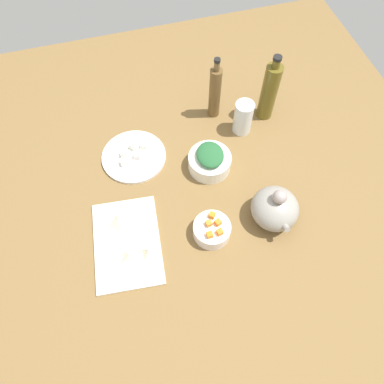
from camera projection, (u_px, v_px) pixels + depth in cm
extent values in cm
cube|color=brown|center=(192.00, 201.00, 128.87)|extent=(190.00, 190.00, 3.00)
cube|color=silver|center=(127.00, 243.00, 118.96)|extent=(33.11, 24.17, 1.00)
cylinder|color=white|center=(134.00, 156.00, 135.82)|extent=(23.67, 23.67, 1.20)
cylinder|color=white|center=(210.00, 162.00, 131.66)|extent=(15.36, 15.36, 6.03)
cylinder|color=white|center=(212.00, 230.00, 118.87)|extent=(12.24, 12.24, 5.28)
ellipsoid|color=gray|center=(275.00, 208.00, 118.99)|extent=(15.93, 15.53, 12.04)
sphere|color=#A49593|center=(280.00, 197.00, 112.21)|extent=(4.46, 4.46, 4.46)
cylinder|color=gray|center=(284.00, 225.00, 114.45)|extent=(5.38, 2.00, 3.93)
cylinder|color=brown|center=(215.00, 93.00, 137.53)|extent=(4.52, 4.52, 21.99)
cylinder|color=brown|center=(217.00, 66.00, 126.36)|extent=(2.03, 2.03, 3.73)
cylinder|color=black|center=(217.00, 60.00, 124.22)|extent=(2.26, 2.26, 1.20)
cylinder|color=brown|center=(269.00, 93.00, 136.42)|extent=(6.14, 6.14, 23.89)
cylinder|color=brown|center=(276.00, 63.00, 124.64)|extent=(2.76, 2.76, 3.24)
cylinder|color=black|center=(278.00, 58.00, 122.71)|extent=(3.07, 3.07, 1.20)
cylinder|color=white|center=(243.00, 118.00, 136.99)|extent=(7.05, 7.05, 13.73)
cube|color=orange|center=(209.00, 223.00, 116.17)|extent=(2.09, 2.09, 1.80)
cube|color=orange|center=(210.00, 235.00, 114.23)|extent=(1.80, 1.80, 1.80)
cube|color=orange|center=(220.00, 232.00, 114.68)|extent=(2.14, 2.14, 1.80)
cube|color=orange|center=(212.00, 215.00, 117.61)|extent=(2.54, 2.54, 1.80)
cube|color=orange|center=(218.00, 222.00, 116.33)|extent=(2.35, 2.35, 1.80)
ellipsoid|color=#276234|center=(210.00, 155.00, 127.68)|extent=(12.39, 10.77, 3.13)
cube|color=white|center=(133.00, 146.00, 136.05)|extent=(3.09, 3.09, 2.20)
cube|color=white|center=(143.00, 146.00, 136.15)|extent=(2.70, 2.70, 2.20)
cube|color=white|center=(124.00, 162.00, 132.44)|extent=(2.43, 2.43, 2.20)
cube|color=white|center=(123.00, 154.00, 134.39)|extent=(2.41, 2.41, 2.20)
cube|color=white|center=(137.00, 156.00, 133.93)|extent=(2.94, 2.94, 2.20)
pyramid|color=beige|center=(149.00, 252.00, 115.25)|extent=(5.89, 5.89, 3.18)
pyramid|color=beige|center=(119.00, 221.00, 120.71)|extent=(5.55, 5.45, 2.82)
pyramid|color=beige|center=(130.00, 257.00, 114.67)|extent=(6.38, 6.73, 2.72)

